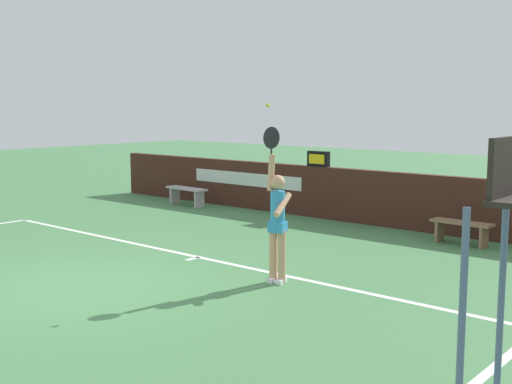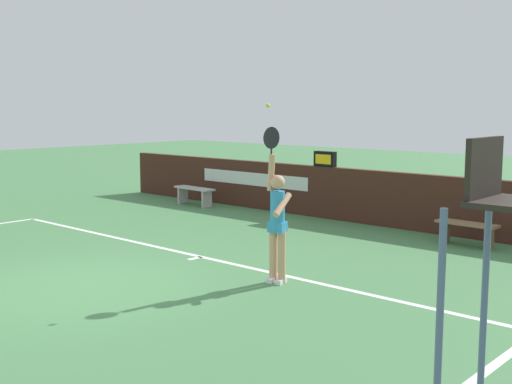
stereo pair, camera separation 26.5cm
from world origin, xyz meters
name	(u,v)px [view 2 (the right image)]	position (x,y,z in m)	size (l,w,h in m)	color
ground_plane	(80,285)	(0.00, 0.00, 0.00)	(60.00, 60.00, 0.00)	#467E4A
court_lines	(62,290)	(0.00, -0.32, 0.00)	(12.05, 5.89, 0.00)	white
back_wall	(351,195)	(-0.01, 7.45, 0.63)	(15.81, 0.21, 1.26)	#3D1E16
speed_display	(325,159)	(-0.79, 7.45, 1.45)	(0.58, 0.17, 0.37)	black
tennis_player	(277,219)	(2.14, 2.15, 1.01)	(0.50, 0.50, 2.44)	tan
tennis_ball	(268,106)	(1.98, 2.10, 2.74)	(0.07, 0.07, 0.07)	#CCE035
umpire_chair	(510,277)	(6.96, -1.22, 1.63)	(0.77, 0.77, 2.54)	slate
courtside_bench_near	(194,192)	(-4.65, 6.68, 0.37)	(1.40, 0.45, 0.50)	#B6AAAF
courtside_bench_far	(467,229)	(3.21, 6.67, 0.35)	(1.23, 0.41, 0.47)	#856145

